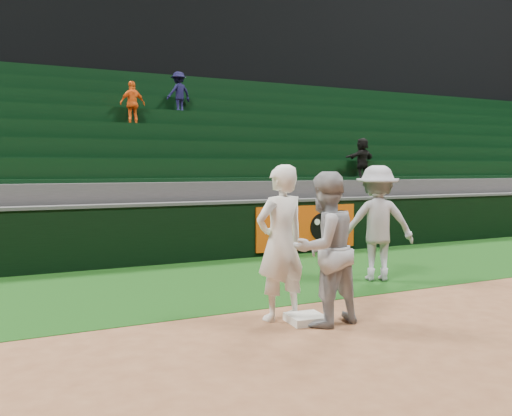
# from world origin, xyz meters

# --- Properties ---
(ground) EXTENTS (70.00, 70.00, 0.00)m
(ground) POSITION_xyz_m (0.00, 0.00, 0.00)
(ground) COLOR brown
(ground) RESTS_ON ground
(foul_grass) EXTENTS (36.00, 4.20, 0.01)m
(foul_grass) POSITION_xyz_m (0.00, 3.00, 0.00)
(foul_grass) COLOR #0E330C
(foul_grass) RESTS_ON ground
(upper_deck) EXTENTS (40.00, 12.00, 12.00)m
(upper_deck) POSITION_xyz_m (0.00, 17.45, 6.00)
(upper_deck) COLOR black
(upper_deck) RESTS_ON ground
(first_base) EXTENTS (0.49, 0.49, 0.10)m
(first_base) POSITION_xyz_m (-0.12, 0.06, 0.05)
(first_base) COLOR white
(first_base) RESTS_ON ground
(first_baseman) EXTENTS (0.79, 0.58, 1.99)m
(first_baseman) POSITION_xyz_m (-0.33, 0.34, 1.00)
(first_baseman) COLOR white
(first_baseman) RESTS_ON ground
(baserunner) EXTENTS (1.03, 0.86, 1.91)m
(baserunner) POSITION_xyz_m (0.03, -0.12, 0.95)
(baserunner) COLOR #999CA3
(baserunner) RESTS_ON ground
(base_coach) EXTENTS (1.48, 1.23, 1.99)m
(base_coach) POSITION_xyz_m (2.42, 1.81, 1.00)
(base_coach) COLOR #A1A3AE
(base_coach) RESTS_ON foul_grass
(field_wall) EXTENTS (36.00, 0.45, 1.25)m
(field_wall) POSITION_xyz_m (0.03, 5.20, 0.63)
(field_wall) COLOR black
(field_wall) RESTS_ON ground
(stadium_seating) EXTENTS (36.00, 5.95, 4.85)m
(stadium_seating) POSITION_xyz_m (-0.00, 8.97, 1.70)
(stadium_seating) COLOR #39393B
(stadium_seating) RESTS_ON ground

